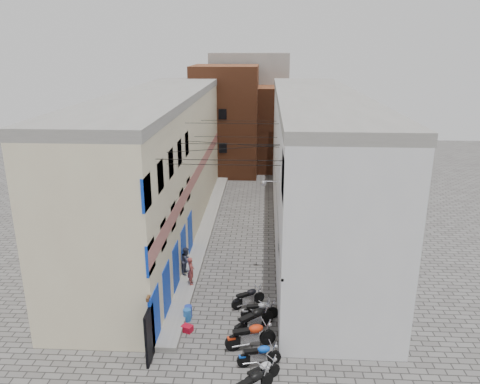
% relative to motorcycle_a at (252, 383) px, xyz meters
% --- Properties ---
extents(ground, '(90.00, 90.00, 0.00)m').
position_rel_motorcycle_a_xyz_m(ground, '(-1.49, 2.24, -0.57)').
color(ground, '#5C5957').
rests_on(ground, ground).
extents(plinth, '(0.90, 26.00, 0.25)m').
position_rel_motorcycle_a_xyz_m(plinth, '(-3.54, 15.24, -0.44)').
color(plinth, gray).
rests_on(plinth, ground).
extents(building_left, '(5.10, 27.00, 9.00)m').
position_rel_motorcycle_a_xyz_m(building_left, '(-6.47, 15.19, 3.93)').
color(building_left, beige).
rests_on(building_left, ground).
extents(building_right, '(5.94, 26.00, 9.00)m').
position_rel_motorcycle_a_xyz_m(building_right, '(3.51, 15.24, 3.94)').
color(building_right, silver).
rests_on(building_right, ground).
extents(building_far_brick_left, '(6.00, 6.00, 10.00)m').
position_rel_motorcycle_a_xyz_m(building_far_brick_left, '(-3.49, 30.24, 4.43)').
color(building_far_brick_left, brown).
rests_on(building_far_brick_left, ground).
extents(building_far_brick_right, '(5.00, 6.00, 8.00)m').
position_rel_motorcycle_a_xyz_m(building_far_brick_right, '(1.51, 32.24, 3.43)').
color(building_far_brick_right, brown).
rests_on(building_far_brick_right, ground).
extents(building_far_concrete, '(8.00, 5.00, 11.00)m').
position_rel_motorcycle_a_xyz_m(building_far_concrete, '(-1.49, 36.24, 4.93)').
color(building_far_concrete, gray).
rests_on(building_far_concrete, ground).
extents(far_shopfront, '(2.00, 0.30, 2.40)m').
position_rel_motorcycle_a_xyz_m(far_shopfront, '(-1.49, 27.44, 0.63)').
color(far_shopfront, black).
rests_on(far_shopfront, ground).
extents(overhead_wires, '(5.80, 13.02, 1.32)m').
position_rel_motorcycle_a_xyz_m(overhead_wires, '(-1.49, 9.89, 6.56)').
color(overhead_wires, black).
rests_on(overhead_wires, ground).
extents(motorcycle_a, '(1.86, 1.78, 1.13)m').
position_rel_motorcycle_a_xyz_m(motorcycle_a, '(0.00, 0.00, 0.00)').
color(motorcycle_a, black).
rests_on(motorcycle_a, ground).
extents(motorcycle_b, '(1.65, 1.49, 0.98)m').
position_rel_motorcycle_a_xyz_m(motorcycle_b, '(0.32, 0.72, -0.07)').
color(motorcycle_b, '#ADADB2').
rests_on(motorcycle_b, ground).
extents(motorcycle_c, '(1.82, 0.94, 1.01)m').
position_rel_motorcycle_a_xyz_m(motorcycle_c, '(0.22, 1.73, -0.06)').
color(motorcycle_c, '#0C44BC').
rests_on(motorcycle_c, ground).
extents(motorcycle_d, '(2.24, 1.32, 1.24)m').
position_rel_motorcycle_a_xyz_m(motorcycle_d, '(-0.14, 2.81, 0.05)').
color(motorcycle_d, red).
rests_on(motorcycle_d, ground).
extents(motorcycle_e, '(2.08, 1.98, 1.26)m').
position_rel_motorcycle_a_xyz_m(motorcycle_e, '(-0.04, 3.92, 0.07)').
color(motorcycle_e, black).
rests_on(motorcycle_e, ground).
extents(motorcycle_f, '(1.79, 0.84, 0.99)m').
position_rel_motorcycle_a_xyz_m(motorcycle_f, '(0.19, 4.92, -0.07)').
color(motorcycle_f, '#AAA9AE').
rests_on(motorcycle_f, ground).
extents(motorcycle_g, '(1.78, 1.43, 1.02)m').
position_rel_motorcycle_a_xyz_m(motorcycle_g, '(-0.37, 5.98, -0.06)').
color(motorcycle_g, black).
rests_on(motorcycle_g, ground).
extents(person_a, '(0.46, 0.60, 1.45)m').
position_rel_motorcycle_a_xyz_m(person_a, '(-3.31, 7.50, 0.41)').
color(person_a, '#9A3D38').
rests_on(person_a, plinth).
extents(person_b, '(0.63, 0.77, 1.46)m').
position_rel_motorcycle_a_xyz_m(person_b, '(-3.72, 8.64, 0.41)').
color(person_b, '#313449').
rests_on(person_b, plinth).
extents(water_jug_near, '(0.41, 0.41, 0.56)m').
position_rel_motorcycle_a_xyz_m(water_jug_near, '(-3.04, 4.59, -0.29)').
color(water_jug_near, blue).
rests_on(water_jug_near, ground).
extents(water_jug_far, '(0.36, 0.36, 0.54)m').
position_rel_motorcycle_a_xyz_m(water_jug_far, '(-3.04, 4.91, -0.29)').
color(water_jug_far, '#223DAD').
rests_on(water_jug_far, ground).
extents(red_crate, '(0.55, 0.49, 0.28)m').
position_rel_motorcycle_a_xyz_m(red_crate, '(-2.90, 3.77, -0.43)').
color(red_crate, '#B20C22').
rests_on(red_crate, ground).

